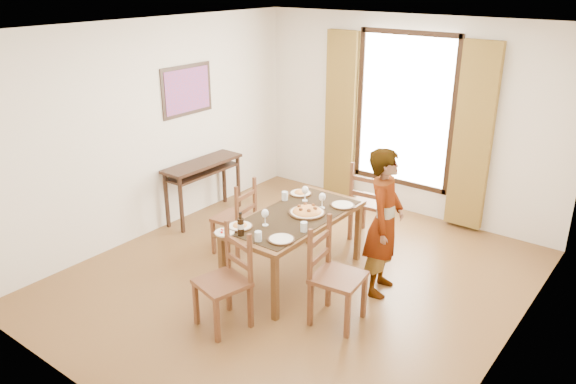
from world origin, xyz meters
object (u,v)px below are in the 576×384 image
Objects in this scene: dining_table at (294,221)px; man at (384,223)px; console_table at (203,170)px; pasta_platter at (307,210)px.

man is at bearing 20.77° from dining_table.
console_table is 0.71× the size of dining_table.
man reaches higher than dining_table.
pasta_platter is at bearing 91.84° from man.
pasta_platter is (0.08, 0.11, 0.12)m from dining_table.
man is at bearing -4.84° from console_table.
pasta_platter reaches higher than dining_table.
pasta_platter is at bearing 53.75° from dining_table.
dining_table is (1.99, -0.59, -0.00)m from console_table.
dining_table is at bearing 97.08° from man.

